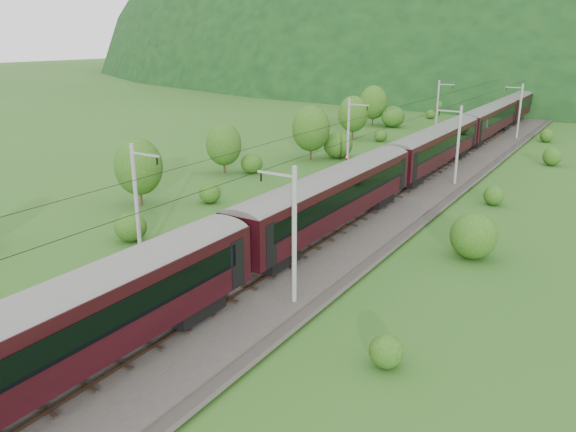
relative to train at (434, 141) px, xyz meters
The scene contains 14 objects.
ground 36.46m from the train, 93.79° to the right, with size 600.00×600.00×0.00m, color #27571B.
railbed 26.54m from the train, 95.24° to the right, with size 14.00×220.00×0.30m, color #38332D.
track_left 26.84m from the train, 100.39° to the right, with size 2.40×220.00×0.27m.
track_right 26.41m from the train, 90.00° to the right, with size 2.40×220.00×0.27m.
catenary_left 9.52m from the train, 153.86° to the right, with size 2.54×192.28×8.00m.
catenary_right 5.64m from the train, 48.34° to the right, with size 2.54×192.28×8.00m.
overhead_wires 26.50m from the train, 95.24° to the right, with size 4.83×198.00×0.03m.
mountain_ridge 290.85m from the train, 114.89° to the left, with size 336.00×280.00×132.00m, color black.
train is the anchor object (origin of this frame).
hazard_post_near 13.50m from the train, 100.66° to the left, with size 0.18×0.18×1.69m, color red.
hazard_post_far 8.95m from the train, 103.90° to the right, with size 0.17×0.17×1.55m, color red.
signal 10.31m from the train, 137.20° to the right, with size 0.23×0.23×2.10m.
vegetation_left 19.26m from the train, 157.95° to the right, with size 11.63×143.69×6.87m.
vegetation_right 23.55m from the train, 64.46° to the right, with size 5.32×104.16×2.93m.
Camera 1 is at (21.51, -25.13, 14.95)m, focal length 35.00 mm.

